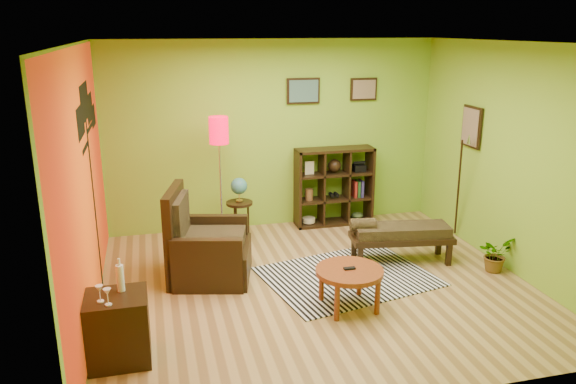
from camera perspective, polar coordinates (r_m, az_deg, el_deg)
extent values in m
plane|color=tan|center=(6.79, 2.83, -9.41)|extent=(5.00, 5.00, 0.00)
cube|color=#80B52C|center=(8.43, -1.48, 5.78)|extent=(5.00, 0.04, 2.80)
cube|color=#80B52C|center=(4.31, 11.80, -5.13)|extent=(5.00, 0.04, 2.80)
cube|color=#80B52C|center=(6.08, -20.14, 0.56)|extent=(0.04, 4.50, 2.80)
cube|color=#80B52C|center=(7.42, 21.83, 3.12)|extent=(0.04, 4.50, 2.80)
cube|color=white|center=(6.12, 3.21, 14.92)|extent=(5.00, 4.50, 0.04)
cube|color=#F1520F|center=(6.08, -19.95, 0.58)|extent=(0.01, 4.45, 2.75)
cube|color=black|center=(6.70, -19.07, -1.05)|extent=(0.01, 0.14, 2.10)
cube|color=black|center=(6.00, -20.32, 6.70)|extent=(0.01, 0.65, 0.32)
cube|color=black|center=(6.52, -19.97, 8.60)|extent=(0.01, 0.85, 0.40)
cube|color=black|center=(7.03, -19.50, 8.08)|extent=(0.01, 0.70, 0.32)
cube|color=black|center=(7.40, -19.17, 7.30)|extent=(0.01, 0.50, 0.26)
cube|color=black|center=(8.42, 1.57, 10.23)|extent=(0.50, 0.03, 0.38)
cube|color=slate|center=(8.40, 1.61, 10.21)|extent=(0.44, 0.01, 0.32)
cube|color=black|center=(8.72, 7.69, 10.31)|extent=(0.42, 0.03, 0.34)
cube|color=#967C62|center=(8.70, 7.75, 10.29)|extent=(0.36, 0.01, 0.28)
cube|color=black|center=(8.09, 18.17, 6.31)|extent=(0.03, 0.44, 0.56)
cube|color=#967C62|center=(8.08, 18.02, 6.31)|extent=(0.01, 0.38, 0.50)
cylinder|color=black|center=(8.21, 16.92, 0.32)|extent=(0.23, 0.34, 1.46)
cone|color=silver|center=(7.92, 17.91, 5.18)|extent=(0.08, 0.09, 0.16)
cube|color=white|center=(7.02, 6.07, -8.52)|extent=(2.23, 1.88, 0.01)
cylinder|color=brown|center=(6.14, 6.26, -8.03)|extent=(0.74, 0.74, 0.05)
cylinder|color=brown|center=(6.51, 7.28, -8.76)|extent=(0.06, 0.06, 0.40)
cylinder|color=brown|center=(6.35, 3.42, -9.34)|extent=(0.06, 0.06, 0.40)
cylinder|color=brown|center=(6.14, 9.08, -10.48)|extent=(0.06, 0.06, 0.40)
cylinder|color=brown|center=(5.97, 5.00, -11.17)|extent=(0.06, 0.06, 0.40)
cube|color=black|center=(6.13, 6.27, -7.72)|extent=(0.13, 0.05, 0.02)
cube|color=black|center=(6.96, -7.70, -7.01)|extent=(1.09, 1.08, 0.41)
cube|color=black|center=(6.90, -11.40, -4.19)|extent=(0.31, 0.89, 1.13)
cube|color=black|center=(6.53, -8.21, -7.49)|extent=(0.83, 0.30, 0.66)
cube|color=black|center=(7.30, -7.33, -4.81)|extent=(0.83, 0.30, 0.66)
cube|color=#FED572|center=(6.85, -7.54, -4.88)|extent=(0.87, 0.85, 0.14)
cube|color=#FED572|center=(6.81, -10.81, -2.58)|extent=(0.25, 0.66, 0.52)
cube|color=black|center=(5.47, -16.85, -13.12)|extent=(0.55, 0.50, 0.65)
cylinder|color=white|center=(5.36, -16.67, -8.38)|extent=(0.07, 0.07, 0.25)
cylinder|color=white|center=(5.30, -16.81, -6.85)|extent=(0.02, 0.02, 0.07)
cylinder|color=white|center=(5.26, -18.51, -10.48)|extent=(0.06, 0.06, 0.01)
cylinder|color=white|center=(5.24, -18.56, -9.99)|extent=(0.01, 0.01, 0.09)
cone|color=white|center=(5.21, -18.63, -9.30)|extent=(0.07, 0.07, 0.06)
cylinder|color=white|center=(5.18, -17.78, -10.83)|extent=(0.06, 0.06, 0.01)
cylinder|color=white|center=(5.16, -17.83, -10.33)|extent=(0.01, 0.01, 0.09)
cone|color=white|center=(5.13, -17.90, -9.64)|extent=(0.07, 0.07, 0.06)
cylinder|color=silver|center=(8.09, -6.66, -5.02)|extent=(0.27, 0.27, 0.03)
cylinder|color=silver|center=(7.82, -6.85, 0.58)|extent=(0.03, 0.03, 1.67)
cylinder|color=red|center=(7.65, -7.05, 6.25)|extent=(0.26, 0.26, 0.37)
cylinder|color=black|center=(8.02, -4.96, -1.14)|extent=(0.38, 0.38, 0.04)
cylinder|color=black|center=(8.12, -4.06, -2.99)|extent=(0.03, 0.03, 0.53)
cylinder|color=black|center=(8.21, -5.41, -2.82)|extent=(0.03, 0.03, 0.53)
cylinder|color=black|center=(8.01, -5.27, -3.31)|extent=(0.03, 0.03, 0.53)
cylinder|color=gold|center=(8.01, -4.97, -0.88)|extent=(0.09, 0.09, 0.02)
cylinder|color=gold|center=(7.99, -4.98, -0.49)|extent=(0.02, 0.02, 0.09)
sphere|color=#2B66B3|center=(7.95, -5.01, 0.61)|extent=(0.24, 0.24, 0.24)
cube|color=black|center=(8.49, 0.99, 0.30)|extent=(0.04, 0.35, 1.20)
cube|color=black|center=(8.85, 8.26, 0.80)|extent=(0.04, 0.35, 1.20)
cube|color=black|center=(8.83, 4.61, -3.07)|extent=(1.20, 0.35, 0.04)
cube|color=black|center=(8.51, 4.79, 4.31)|extent=(1.20, 0.35, 0.04)
cube|color=black|center=(8.59, 3.44, 0.47)|extent=(0.03, 0.33, 1.12)
cube|color=black|center=(8.71, 5.95, 0.64)|extent=(0.03, 0.33, 1.12)
cube|color=black|center=(8.71, 4.67, -0.71)|extent=(1.12, 0.33, 0.03)
cube|color=black|center=(8.60, 4.73, 1.84)|extent=(1.12, 0.33, 0.03)
cylinder|color=beige|center=(8.69, 2.12, -2.86)|extent=(0.20, 0.20, 0.07)
sphere|color=black|center=(8.57, 4.75, 2.68)|extent=(0.20, 0.20, 0.20)
cube|color=black|center=(8.72, 7.24, 2.44)|extent=(0.18, 0.15, 0.10)
cylinder|color=black|center=(8.67, 4.43, -0.29)|extent=(0.06, 0.12, 0.06)
cylinder|color=black|center=(8.70, 4.93, -0.25)|extent=(0.06, 0.12, 0.06)
ellipsoid|color=#384C26|center=(8.93, 7.06, -2.36)|extent=(0.18, 0.18, 0.09)
cylinder|color=brown|center=(8.56, 2.15, -0.27)|extent=(0.12, 0.12, 0.18)
cube|color=beige|center=(8.45, 2.18, 2.46)|extent=(0.14, 0.03, 0.20)
cube|color=maroon|center=(8.78, 6.73, 0.32)|extent=(0.04, 0.18, 0.26)
cube|color=#1E4C1E|center=(8.79, 7.07, 0.34)|extent=(0.04, 0.18, 0.26)
cube|color=navy|center=(8.81, 7.40, 0.37)|extent=(0.04, 0.18, 0.26)
cube|color=black|center=(7.46, 11.44, -4.57)|extent=(1.37, 0.66, 0.07)
cube|color=#FED572|center=(7.42, 11.48, -3.83)|extent=(1.26, 0.59, 0.13)
cylinder|color=#FED572|center=(7.26, 7.63, -3.31)|extent=(0.35, 0.22, 0.17)
cube|color=black|center=(7.87, 15.04, -5.11)|extent=(0.07, 0.07, 0.29)
cube|color=black|center=(7.55, 6.72, -5.56)|extent=(0.07, 0.07, 0.29)
cube|color=black|center=(7.55, 16.01, -6.13)|extent=(0.07, 0.07, 0.29)
cube|color=black|center=(7.21, 7.33, -6.66)|extent=(0.07, 0.07, 0.29)
imported|color=#26661E|center=(7.55, 20.25, -6.28)|extent=(0.54, 0.57, 0.35)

